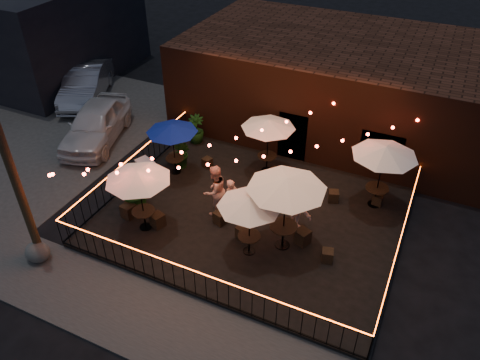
# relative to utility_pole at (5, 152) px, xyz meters

# --- Properties ---
(ground) EXTENTS (110.00, 110.00, 0.00)m
(ground) POSITION_rel_utility_pole_xyz_m (5.40, 2.60, -4.00)
(ground) COLOR black
(ground) RESTS_ON ground
(patio) EXTENTS (10.00, 8.00, 0.15)m
(patio) POSITION_rel_utility_pole_xyz_m (5.40, 4.60, -3.92)
(patio) COLOR black
(patio) RESTS_ON ground
(sidewalk) EXTENTS (18.00, 2.50, 0.05)m
(sidewalk) POSITION_rel_utility_pole_xyz_m (5.40, -0.65, -3.98)
(sidewalk) COLOR #3B3936
(sidewalk) RESTS_ON ground
(parking_lot) EXTENTS (11.00, 12.00, 0.02)m
(parking_lot) POSITION_rel_utility_pole_xyz_m (-6.60, 6.60, -3.99)
(parking_lot) COLOR #3B3936
(parking_lot) RESTS_ON ground
(brick_building) EXTENTS (14.00, 8.00, 4.00)m
(brick_building) POSITION_rel_utility_pole_xyz_m (6.40, 12.59, -2.00)
(brick_building) COLOR #32170D
(brick_building) RESTS_ON ground
(background_building) EXTENTS (12.00, 9.00, 5.00)m
(background_building) POSITION_rel_utility_pole_xyz_m (-12.60, 11.60, -1.50)
(background_building) COLOR black
(background_building) RESTS_ON ground
(utility_pole) EXTENTS (0.26, 0.26, 8.00)m
(utility_pole) POSITION_rel_utility_pole_xyz_m (0.00, 0.00, 0.00)
(utility_pole) COLOR #332715
(utility_pole) RESTS_ON ground
(fence_front) EXTENTS (10.00, 0.04, 1.04)m
(fence_front) POSITION_rel_utility_pole_xyz_m (5.40, 0.60, -3.34)
(fence_front) COLOR black
(fence_front) RESTS_ON patio
(fence_left) EXTENTS (0.04, 8.00, 1.04)m
(fence_left) POSITION_rel_utility_pole_xyz_m (0.40, 4.60, -3.34)
(fence_left) COLOR black
(fence_left) RESTS_ON patio
(fence_right) EXTENTS (0.04, 8.00, 1.04)m
(fence_right) POSITION_rel_utility_pole_xyz_m (10.40, 4.60, -3.34)
(fence_right) COLOR black
(fence_right) RESTS_ON patio
(festoon_lights) EXTENTS (10.02, 8.72, 1.32)m
(festoon_lights) POSITION_rel_utility_pole_xyz_m (4.39, 4.30, -1.48)
(festoon_lights) COLOR #FF3322
(festoon_lights) RESTS_ON ground
(cafe_table_0) EXTENTS (2.48, 2.48, 2.36)m
(cafe_table_0) POSITION_rel_utility_pole_xyz_m (2.39, 2.45, -1.69)
(cafe_table_0) COLOR black
(cafe_table_0) RESTS_ON patio
(cafe_table_1) EXTENTS (2.45, 2.45, 2.17)m
(cafe_table_1) POSITION_rel_utility_pole_xyz_m (1.60, 5.71, -1.87)
(cafe_table_1) COLOR black
(cafe_table_1) RESTS_ON patio
(cafe_table_2) EXTENTS (2.66, 2.66, 2.21)m
(cafe_table_2) POSITION_rel_utility_pole_xyz_m (6.07, 2.90, -1.83)
(cafe_table_2) COLOR black
(cafe_table_2) RESTS_ON patio
(cafe_table_3) EXTENTS (2.60, 2.60, 2.30)m
(cafe_table_3) POSITION_rel_utility_pole_xyz_m (4.83, 7.36, -1.75)
(cafe_table_3) COLOR black
(cafe_table_3) RESTS_ON patio
(cafe_table_4) EXTENTS (3.09, 3.09, 2.72)m
(cafe_table_4) POSITION_rel_utility_pole_xyz_m (6.94, 3.62, -1.36)
(cafe_table_4) COLOR black
(cafe_table_4) RESTS_ON patio
(cafe_table_5) EXTENTS (2.40, 2.40, 2.49)m
(cafe_table_5) POSITION_rel_utility_pole_xyz_m (9.20, 7.01, -1.57)
(cafe_table_5) COLOR black
(cafe_table_5) RESTS_ON patio
(bistro_chair_0) EXTENTS (0.49, 0.49, 0.50)m
(bistro_chair_0) POSITION_rel_utility_pole_xyz_m (1.53, 2.68, -3.60)
(bistro_chair_0) COLOR black
(bistro_chair_0) RESTS_ON patio
(bistro_chair_1) EXTENTS (0.52, 0.52, 0.49)m
(bistro_chair_1) POSITION_rel_utility_pole_xyz_m (2.72, 2.70, -3.61)
(bistro_chair_1) COLOR black
(bistro_chair_1) RESTS_ON patio
(bistro_chair_2) EXTENTS (0.44, 0.44, 0.41)m
(bistro_chair_2) POSITION_rel_utility_pole_xyz_m (1.17, 6.33, -3.64)
(bistro_chair_2) COLOR black
(bistro_chair_2) RESTS_ON patio
(bistro_chair_3) EXTENTS (0.42, 0.42, 0.40)m
(bistro_chair_3) POSITION_rel_utility_pole_xyz_m (2.56, 6.58, -3.65)
(bistro_chair_3) COLOR black
(bistro_chair_3) RESTS_ON patio
(bistro_chair_4) EXTENTS (0.48, 0.48, 0.46)m
(bistro_chair_4) POSITION_rel_utility_pole_xyz_m (4.59, 3.75, -3.62)
(bistro_chair_4) COLOR black
(bistro_chair_4) RESTS_ON patio
(bistro_chair_5) EXTENTS (0.49, 0.49, 0.45)m
(bistro_chair_5) POSITION_rel_utility_pole_xyz_m (5.61, 3.40, -3.63)
(bistro_chair_5) COLOR black
(bistro_chair_5) RESTS_ON patio
(bistro_chair_6) EXTENTS (0.48, 0.48, 0.44)m
(bistro_chair_6) POSITION_rel_utility_pole_xyz_m (5.31, 6.98, -3.63)
(bistro_chair_6) COLOR black
(bistro_chair_6) RESTS_ON patio
(bistro_chair_7) EXTENTS (0.41, 0.41, 0.44)m
(bistro_chair_7) POSITION_rel_utility_pole_xyz_m (6.46, 6.78, -3.63)
(bistro_chair_7) COLOR black
(bistro_chair_7) RESTS_ON patio
(bistro_chair_8) EXTENTS (0.56, 0.56, 0.51)m
(bistro_chair_8) POSITION_rel_utility_pole_xyz_m (7.48, 4.02, -3.60)
(bistro_chair_8) COLOR black
(bistro_chair_8) RESTS_ON patio
(bistro_chair_9) EXTENTS (0.43, 0.43, 0.42)m
(bistro_chair_9) POSITION_rel_utility_pole_xyz_m (8.45, 3.57, -3.64)
(bistro_chair_9) COLOR black
(bistro_chair_9) RESTS_ON patio
(bistro_chair_10) EXTENTS (0.46, 0.46, 0.43)m
(bistro_chair_10) POSITION_rel_utility_pole_xyz_m (7.79, 6.58, -3.64)
(bistro_chair_10) COLOR black
(bistro_chair_10) RESTS_ON patio
(bistro_chair_11) EXTENTS (0.37, 0.37, 0.40)m
(bistro_chair_11) POSITION_rel_utility_pole_xyz_m (9.30, 7.08, -3.65)
(bistro_chair_11) COLOR black
(bistro_chair_11) RESTS_ON patio
(patron_a) EXTENTS (0.54, 0.66, 1.56)m
(patron_a) POSITION_rel_utility_pole_xyz_m (4.83, 4.19, -3.07)
(patron_a) COLOR tan
(patron_a) RESTS_ON patio
(patron_b) EXTENTS (1.01, 1.13, 1.93)m
(patron_b) POSITION_rel_utility_pole_xyz_m (4.17, 4.19, -2.89)
(patron_b) COLOR tan
(patron_b) RESTS_ON patio
(patron_c) EXTENTS (1.31, 1.02, 1.78)m
(patron_c) POSITION_rel_utility_pole_xyz_m (7.01, 4.70, -2.96)
(patron_c) COLOR #C7AB89
(patron_c) RESTS_ON patio
(potted_shrub_a) EXTENTS (1.56, 1.41, 1.53)m
(potted_shrub_a) POSITION_rel_utility_pole_xyz_m (1.54, 3.25, -3.08)
(potted_shrub_a) COLOR #1D3F11
(potted_shrub_a) RESTS_ON patio
(potted_shrub_b) EXTENTS (0.86, 0.76, 1.35)m
(potted_shrub_b) POSITION_rel_utility_pole_xyz_m (1.68, 6.10, -3.18)
(potted_shrub_b) COLOR #163B0F
(potted_shrub_b) RESTS_ON patio
(potted_shrub_c) EXTENTS (0.91, 0.91, 1.26)m
(potted_shrub_c) POSITION_rel_utility_pole_xyz_m (1.19, 8.08, -3.22)
(potted_shrub_c) COLOR #183A10
(potted_shrub_c) RESTS_ON patio
(cooler) EXTENTS (0.83, 0.72, 0.92)m
(cooler) POSITION_rel_utility_pole_xyz_m (0.90, 4.73, -3.38)
(cooler) COLOR #1E5DA0
(cooler) RESTS_ON patio
(boulder) EXTENTS (1.00, 0.90, 0.67)m
(boulder) POSITION_rel_utility_pole_xyz_m (0.08, -0.16, -3.66)
(boulder) COLOR #4F4F49
(boulder) RESTS_ON ground
(car_white) EXTENTS (3.35, 5.23, 1.66)m
(car_white) POSITION_rel_utility_pole_xyz_m (-2.96, 6.58, -3.17)
(car_white) COLOR white
(car_white) RESTS_ON ground
(car_silver) EXTENTS (3.86, 5.35, 1.68)m
(car_silver) POSITION_rel_utility_pole_xyz_m (-6.10, 9.66, -3.16)
(car_silver) COLOR gray
(car_silver) RESTS_ON ground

